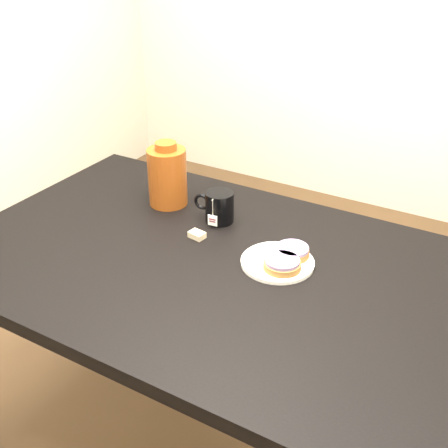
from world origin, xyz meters
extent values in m
plane|color=brown|center=(0.00, 0.00, 0.00)|extent=(4.00, 4.00, 0.00)
cube|color=black|center=(0.00, 0.00, 0.73)|extent=(1.40, 0.90, 0.04)
cylinder|color=black|center=(-0.64, 0.39, 0.35)|extent=(0.06, 0.06, 0.71)
cylinder|color=white|center=(0.18, 0.07, 0.76)|extent=(0.20, 0.20, 0.01)
torus|color=white|center=(0.18, 0.07, 0.76)|extent=(0.19, 0.19, 0.01)
cylinder|color=brown|center=(0.20, 0.11, 0.77)|extent=(0.11, 0.11, 0.02)
cylinder|color=#927AA4|center=(0.20, 0.11, 0.78)|extent=(0.10, 0.10, 0.01)
cylinder|color=brown|center=(0.20, 0.04, 0.77)|extent=(0.13, 0.13, 0.02)
cylinder|color=#927AA4|center=(0.20, 0.04, 0.78)|extent=(0.11, 0.11, 0.01)
cylinder|color=black|center=(-0.08, 0.20, 0.80)|extent=(0.09, 0.09, 0.10)
cylinder|color=black|center=(-0.08, 0.20, 0.84)|extent=(0.07, 0.07, 0.00)
torus|color=black|center=(-0.14, 0.19, 0.80)|extent=(0.05, 0.02, 0.05)
cylinder|color=beige|center=(-0.07, 0.15, 0.82)|extent=(0.00, 0.00, 0.05)
cube|color=white|center=(-0.07, 0.15, 0.78)|extent=(0.03, 0.00, 0.03)
cube|color=#C6B793|center=(-0.08, 0.08, 0.76)|extent=(0.05, 0.04, 0.02)
cylinder|color=#5E260C|center=(-0.28, 0.22, 0.84)|extent=(0.15, 0.15, 0.18)
cylinder|color=#5E260C|center=(-0.28, 0.22, 0.95)|extent=(0.07, 0.07, 0.02)
camera|label=1|loc=(0.68, -1.08, 1.58)|focal=45.00mm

